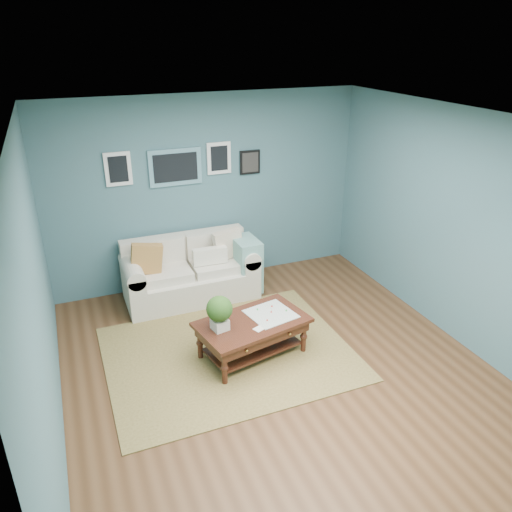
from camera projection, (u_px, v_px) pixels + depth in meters
room_shell at (279, 258)px, 4.99m from camera, size 5.00×5.02×2.70m
area_rug at (229, 353)px, 5.80m from camera, size 2.76×2.21×0.01m
loveseat at (195, 271)px, 6.93m from camera, size 1.84×0.83×0.94m
coffee_table at (247, 328)px, 5.61m from camera, size 1.34×0.95×0.86m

